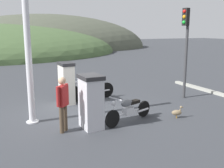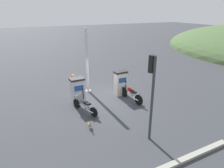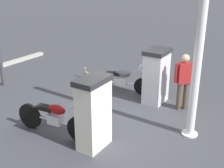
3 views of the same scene
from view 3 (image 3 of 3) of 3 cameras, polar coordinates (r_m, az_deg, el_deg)
ground_plane at (r=8.16m, az=2.42°, el=-6.77°), size 120.00×120.00×0.00m
fuel_pump_near at (r=8.95m, az=8.47°, el=1.53°), size 0.66×0.88×1.65m
fuel_pump_far at (r=6.61m, az=-3.59°, el=-5.55°), size 0.57×0.89×1.69m
motorcycle_near_pump at (r=9.70m, az=1.68°, el=0.84°), size 1.98×0.90×0.92m
motorcycle_far_pump at (r=7.36m, az=-11.01°, el=-6.42°), size 2.16×0.56×0.97m
attendant_person at (r=8.58m, az=13.62°, el=1.03°), size 0.46×0.47×1.65m
wandering_duck at (r=10.97m, az=-4.85°, el=1.96°), size 0.42×0.26×0.43m
canopy_support_pole at (r=6.90m, az=16.29°, el=6.02°), size 0.40×0.40×4.39m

